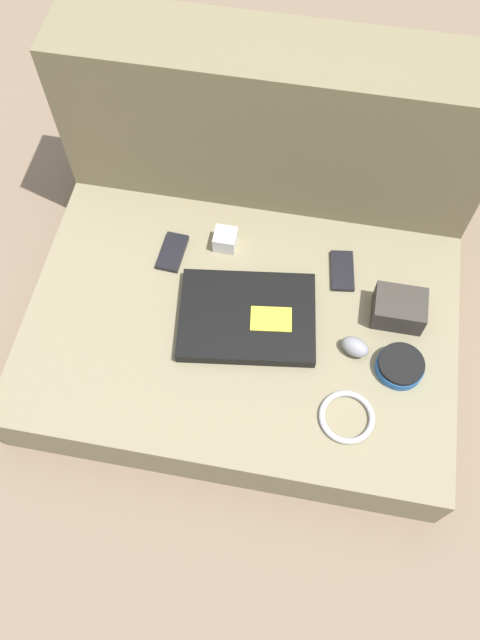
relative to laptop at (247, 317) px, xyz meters
The scene contains 11 objects.
ground_plane 0.16m from the laptop, 136.79° to the right, with size 8.00×8.00×0.00m, color #7A6651.
couch_seat 0.09m from the laptop, 136.79° to the right, with size 0.96×0.65×0.15m.
couch_backrest 0.42m from the laptop, 92.00° to the left, with size 0.96×0.20×0.54m.
laptop is the anchor object (origin of this frame).
computer_mouse 0.24m from the laptop, ahead, with size 0.07×0.06×0.04m.
speaker_puck 0.35m from the laptop, ahead, with size 0.10×0.10×0.03m.
phone_silver 0.25m from the laptop, 145.10° to the left, with size 0.06×0.11×0.01m.
phone_black 0.26m from the laptop, 40.03° to the left, with size 0.07×0.11×0.01m.
camera_pouch 0.33m from the laptop, 12.28° to the left, with size 0.11×0.09×0.06m.
charger_brick 0.21m from the laptop, 114.49° to the left, with size 0.05×0.05×0.04m.
cable_coil 0.31m from the laptop, 38.05° to the right, with size 0.12×0.12×0.01m.
Camera 1 is at (0.11, -0.63, 1.38)m, focal length 35.00 mm.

